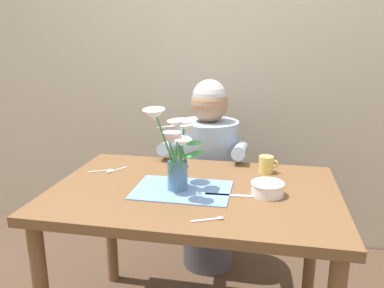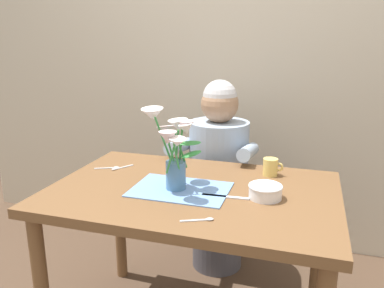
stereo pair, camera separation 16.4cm
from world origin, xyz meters
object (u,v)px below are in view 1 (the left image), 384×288
at_px(seated_person, 208,178).
at_px(ceramic_mug, 266,164).
at_px(dinner_knife, 229,195).
at_px(ceramic_bowl, 268,188).
at_px(flower_vase, 175,144).

relative_size(seated_person, ceramic_mug, 12.20).
relative_size(seated_person, dinner_knife, 5.97).
xyz_separation_m(seated_person, ceramic_mug, (0.33, -0.35, 0.22)).
xyz_separation_m(seated_person, ceramic_bowl, (0.34, -0.63, 0.21)).
bearing_deg(seated_person, dinner_knife, -77.68).
bearing_deg(ceramic_mug, seated_person, 132.91).
bearing_deg(ceramic_mug, ceramic_bowl, -88.15).
bearing_deg(seated_person, ceramic_mug, -50.31).
distance_m(seated_person, ceramic_mug, 0.53).
xyz_separation_m(ceramic_bowl, dinner_knife, (-0.15, -0.04, -0.03)).
bearing_deg(seated_person, flower_vase, -96.77).
height_order(seated_person, flower_vase, seated_person).
distance_m(ceramic_bowl, dinner_knife, 0.16).
height_order(ceramic_bowl, dinner_knife, ceramic_bowl).
xyz_separation_m(dinner_knife, ceramic_mug, (0.14, 0.32, 0.04)).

